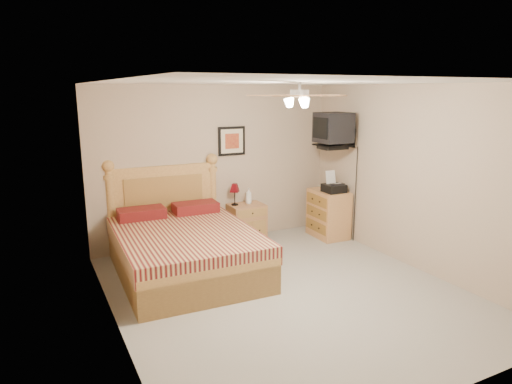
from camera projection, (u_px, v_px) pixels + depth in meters
floor at (287, 292)px, 5.58m from camera, size 4.50×4.50×0.00m
ceiling at (290, 82)px, 5.03m from camera, size 4.00×4.50×0.04m
wall_back at (216, 165)px, 7.27m from camera, size 4.00×0.04×2.50m
wall_front at (445, 252)px, 3.35m from camera, size 4.00×0.04×2.50m
wall_left at (111, 213)px, 4.42m from camera, size 0.04×4.50×2.50m
wall_right at (415, 178)px, 6.19m from camera, size 0.04×4.50×2.50m
bed at (185, 222)px, 6.00m from camera, size 1.78×2.29×1.45m
nightstand at (247, 222)px, 7.45m from camera, size 0.56×0.43×0.61m
table_lamp at (235, 194)px, 7.31m from camera, size 0.21×0.21×0.35m
lotion_bottle at (249, 196)px, 7.41m from camera, size 0.10×0.10×0.26m
framed_picture at (232, 141)px, 7.29m from camera, size 0.46×0.04×0.46m
dresser at (328, 214)px, 7.62m from camera, size 0.49×0.69×0.79m
fax_machine at (334, 182)px, 7.38m from camera, size 0.33×0.35×0.34m
magazine_lower at (323, 187)px, 7.70m from camera, size 0.22×0.30×0.03m
magazine_upper at (322, 186)px, 7.72m from camera, size 0.27×0.32×0.02m
wall_tv at (341, 130)px, 7.12m from camera, size 0.56×0.46×0.58m
ceiling_fan at (299, 95)px, 4.89m from camera, size 1.14×1.14×0.28m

